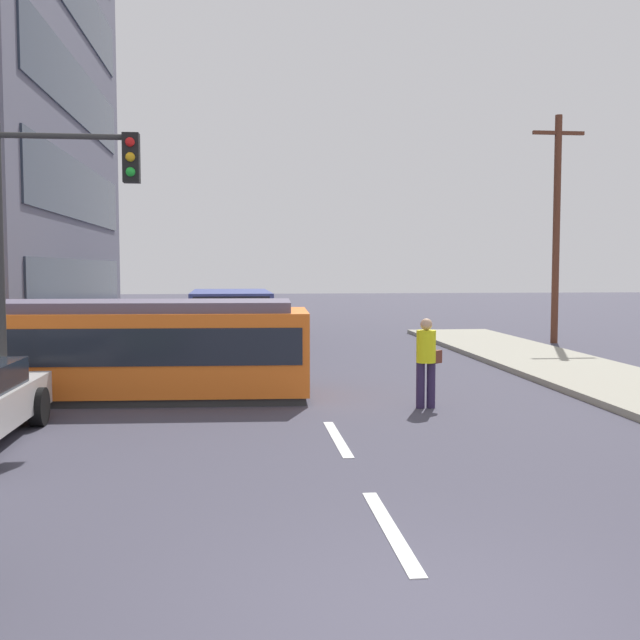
{
  "coord_description": "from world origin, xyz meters",
  "views": [
    {
      "loc": [
        -1.49,
        -5.18,
        2.6
      ],
      "look_at": [
        0.17,
        10.0,
        1.54
      ],
      "focal_mm": 42.1,
      "sensor_mm": 36.0,
      "label": 1
    }
  ],
  "objects_px": {
    "traffic_light_mast": "(55,215)",
    "city_bus": "(231,315)",
    "parked_sedan_far": "(101,347)",
    "pedestrian_crossing": "(426,357)",
    "streetcar_tram": "(135,348)",
    "utility_pole_mid": "(556,225)"
  },
  "relations": [
    {
      "from": "pedestrian_crossing",
      "to": "city_bus",
      "type": "bearing_deg",
      "value": 108.24
    },
    {
      "from": "pedestrian_crossing",
      "to": "traffic_light_mast",
      "type": "distance_m",
      "value": 7.03
    },
    {
      "from": "streetcar_tram",
      "to": "parked_sedan_far",
      "type": "xyz_separation_m",
      "value": [
        -1.37,
        3.96,
        -0.38
      ]
    },
    {
      "from": "streetcar_tram",
      "to": "utility_pole_mid",
      "type": "distance_m",
      "value": 16.34
    },
    {
      "from": "streetcar_tram",
      "to": "utility_pole_mid",
      "type": "bearing_deg",
      "value": 36.33
    },
    {
      "from": "city_bus",
      "to": "pedestrian_crossing",
      "type": "relative_size",
      "value": 3.16
    },
    {
      "from": "traffic_light_mast",
      "to": "streetcar_tram",
      "type": "bearing_deg",
      "value": 63.29
    },
    {
      "from": "traffic_light_mast",
      "to": "utility_pole_mid",
      "type": "xyz_separation_m",
      "value": [
        13.94,
        11.52,
        0.57
      ]
    },
    {
      "from": "parked_sedan_far",
      "to": "pedestrian_crossing",
      "type": "bearing_deg",
      "value": -39.76
    },
    {
      "from": "traffic_light_mast",
      "to": "pedestrian_crossing",
      "type": "bearing_deg",
      "value": 2.02
    },
    {
      "from": "pedestrian_crossing",
      "to": "parked_sedan_far",
      "type": "xyz_separation_m",
      "value": [
        -6.9,
        5.74,
        -0.32
      ]
    },
    {
      "from": "streetcar_tram",
      "to": "pedestrian_crossing",
      "type": "relative_size",
      "value": 4.21
    },
    {
      "from": "city_bus",
      "to": "traffic_light_mast",
      "type": "bearing_deg",
      "value": -103.9
    },
    {
      "from": "parked_sedan_far",
      "to": "utility_pole_mid",
      "type": "distance_m",
      "value": 15.73
    },
    {
      "from": "traffic_light_mast",
      "to": "city_bus",
      "type": "bearing_deg",
      "value": 76.1
    },
    {
      "from": "streetcar_tram",
      "to": "utility_pole_mid",
      "type": "height_order",
      "value": "utility_pole_mid"
    },
    {
      "from": "traffic_light_mast",
      "to": "utility_pole_mid",
      "type": "height_order",
      "value": "utility_pole_mid"
    },
    {
      "from": "city_bus",
      "to": "parked_sedan_far",
      "type": "relative_size",
      "value": 1.28
    },
    {
      "from": "parked_sedan_far",
      "to": "traffic_light_mast",
      "type": "bearing_deg",
      "value": -86.54
    },
    {
      "from": "streetcar_tram",
      "to": "utility_pole_mid",
      "type": "relative_size",
      "value": 0.9
    },
    {
      "from": "streetcar_tram",
      "to": "pedestrian_crossing",
      "type": "height_order",
      "value": "streetcar_tram"
    },
    {
      "from": "parked_sedan_far",
      "to": "traffic_light_mast",
      "type": "distance_m",
      "value": 6.64
    }
  ]
}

